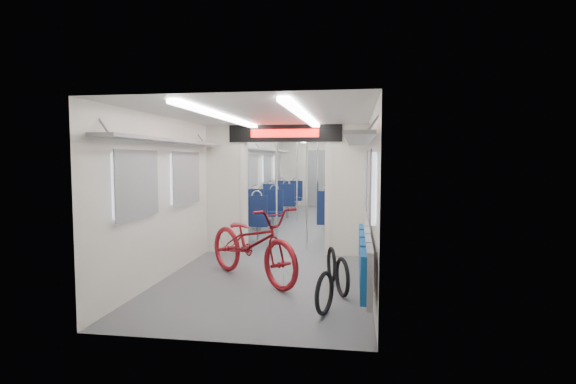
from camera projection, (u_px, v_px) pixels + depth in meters
The scene contains 14 objects.
carriage at pixel (298, 168), 9.73m from camera, with size 12.00×12.02×2.31m.
bicycle at pixel (252, 243), 6.29m from camera, with size 0.70×2.01×1.06m, color maroon.
flip_bench at pixel (365, 257), 5.14m from camera, with size 0.12×2.14×0.55m.
bike_hoop_a at pixel (324, 295), 4.90m from camera, with size 0.49×0.49×0.05m, color black.
bike_hoop_b at pixel (342, 279), 5.54m from camera, with size 0.50×0.50×0.05m, color black.
bike_hoop_c at pixel (332, 266), 6.21m from camera, with size 0.49×0.49×0.05m, color black.
seat_bay_near_left at pixel (256, 212), 9.92m from camera, with size 0.90×2.01×1.08m.
seat_bay_near_right at pixel (342, 208), 10.24m from camera, with size 0.96×2.29×1.17m.
seat_bay_far_left at pixel (284, 197), 13.79m from camera, with size 0.91×2.05×1.09m.
seat_bay_far_right at pixel (345, 198), 13.16m from camera, with size 0.93×2.18×1.13m.
stanchion_near_left at pixel (277, 187), 8.73m from camera, with size 0.04×0.04×2.30m, color silver.
stanchion_near_right at pixel (307, 189), 8.32m from camera, with size 0.04×0.04×2.30m, color silver.
stanchion_far_left at pixel (297, 179), 12.09m from camera, with size 0.04×0.04×2.30m, color silver.
stanchion_far_right at pixel (318, 180), 11.77m from camera, with size 0.05×0.05×2.30m, color silver.
Camera 1 is at (1.24, -9.93, 1.71)m, focal length 28.00 mm.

